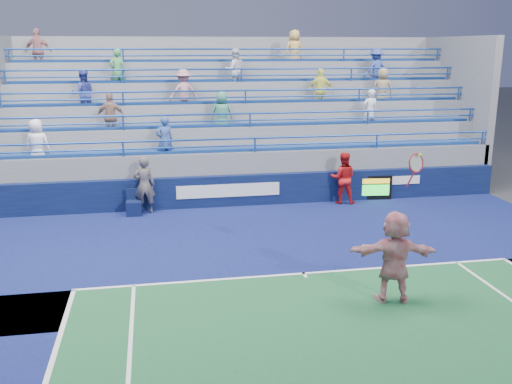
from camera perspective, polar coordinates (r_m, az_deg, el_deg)
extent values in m
plane|color=#333538|center=(14.23, 4.78, -8.20)|extent=(120.00, 120.00, 0.00)
cube|color=#0F174B|center=(16.22, 2.76, -5.26)|extent=(18.00, 8.40, 0.02)
cube|color=white|center=(14.22, 4.78, -8.11)|extent=(11.00, 0.10, 0.01)
cube|color=white|center=(14.13, 4.89, -8.26)|extent=(0.08, 0.30, 0.01)
cube|color=#0A1137|center=(20.09, 0.00, 0.24)|extent=(18.00, 0.30, 1.10)
cube|color=white|center=(19.78, -2.77, 0.14)|extent=(3.60, 0.02, 0.45)
cube|color=white|center=(21.45, 13.88, 1.13)|extent=(1.80, 0.02, 0.30)
cube|color=slate|center=(22.93, -1.33, 2.01)|extent=(18.00, 5.60, 1.10)
cube|color=slate|center=(22.85, -1.34, 2.92)|extent=(18.00, 5.60, 1.85)
cube|color=navy|center=(20.39, -0.30, 4.33)|extent=(17.40, 0.45, 0.10)
cylinder|color=#1B4397|center=(19.93, -0.10, 5.41)|extent=(18.00, 0.07, 0.07)
cube|color=slate|center=(23.26, -1.54, 4.07)|extent=(18.00, 4.60, 2.60)
cube|color=navy|center=(21.25, -0.78, 6.78)|extent=(17.40, 0.45, 0.10)
cylinder|color=#1B4397|center=(20.80, -0.60, 7.87)|extent=(18.00, 0.07, 0.07)
cube|color=slate|center=(23.69, -1.73, 5.17)|extent=(18.00, 3.60, 3.35)
cube|color=navy|center=(22.15, -1.23, 9.04)|extent=(17.40, 0.45, 0.10)
cylinder|color=#1B4397|center=(21.72, -1.06, 10.12)|extent=(18.00, 0.07, 0.07)
cube|color=slate|center=(24.12, -1.92, 6.24)|extent=(18.00, 2.60, 4.10)
cube|color=navy|center=(23.08, -1.64, 11.11)|extent=(17.40, 0.45, 0.10)
cylinder|color=#1B4397|center=(22.66, -1.49, 12.20)|extent=(18.00, 0.07, 0.07)
cube|color=slate|center=(24.56, -2.10, 7.26)|extent=(18.00, 1.60, 4.85)
cube|color=navy|center=(24.04, -2.03, 13.03)|extent=(17.40, 0.45, 0.10)
cylinder|color=#1B4397|center=(23.64, -1.90, 14.10)|extent=(18.00, 0.07, 0.07)
imported|color=#F7F860|center=(22.80, 6.48, 10.06)|extent=(1.04, 0.53, 1.70)
imported|color=#C27D88|center=(21.87, -7.25, 9.86)|extent=(1.19, 0.81, 1.70)
imported|color=#3549A1|center=(24.58, 11.89, 11.91)|extent=(1.22, 0.88, 1.70)
imported|color=white|center=(23.03, -2.15, 12.05)|extent=(0.91, 0.75, 1.70)
imported|color=#459751|center=(22.82, -13.68, 11.65)|extent=(0.70, 0.54, 1.70)
imported|color=#3D866B|center=(21.06, -3.42, 7.73)|extent=(0.91, 0.67, 1.70)
imported|color=#998966|center=(23.67, 12.52, 9.97)|extent=(0.91, 0.68, 1.70)
imported|color=#304E92|center=(20.03, -9.12, 5.07)|extent=(0.69, 0.53, 1.70)
imported|color=#9A7467|center=(20.96, -14.29, 7.28)|extent=(1.03, 0.50, 1.70)
imported|color=white|center=(20.37, -21.02, 4.45)|extent=(0.93, 0.71, 1.70)
imported|color=silver|center=(22.48, 11.32, 7.90)|extent=(0.66, 0.48, 1.70)
imported|color=tan|center=(24.14, -20.93, 13.03)|extent=(1.04, 0.54, 1.70)
imported|color=#F0BC5D|center=(24.51, 3.84, 13.92)|extent=(0.93, 0.71, 1.70)
imported|color=#313A94|center=(21.97, -16.87, 9.39)|extent=(0.92, 0.76, 1.70)
cube|color=black|center=(21.22, 11.71, 0.41)|extent=(1.30, 0.27, 0.89)
cube|color=gold|center=(21.09, 11.82, 1.07)|extent=(1.10, 0.02, 0.18)
cube|color=#19E533|center=(21.17, 11.78, 0.19)|extent=(1.10, 0.02, 0.40)
cube|color=#0C153A|center=(19.32, -12.11, -1.60)|extent=(0.51, 0.51, 0.49)
cube|color=#0C153A|center=(19.42, -12.16, -0.18)|extent=(0.49, 0.07, 0.38)
imported|color=silver|center=(12.76, 13.67, -6.32)|extent=(1.99, 0.96, 2.06)
torus|color=#B31623|center=(12.35, 15.72, 2.80)|extent=(0.43, 0.24, 0.42)
cylinder|color=#B31623|center=(12.38, 15.20, 1.24)|extent=(0.09, 0.23, 0.37)
sphere|color=#CFE836|center=(12.30, 16.09, 3.58)|extent=(0.07, 0.07, 0.07)
imported|color=#151E3B|center=(19.33, -11.11, 0.68)|extent=(0.71, 0.48, 1.94)
imported|color=red|center=(20.43, 8.70, 1.39)|extent=(1.06, 0.92, 1.85)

